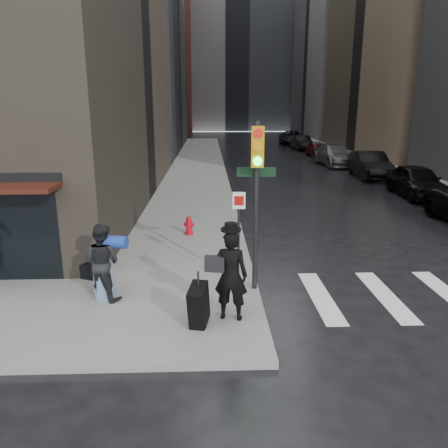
{
  "coord_description": "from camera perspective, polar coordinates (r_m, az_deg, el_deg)",
  "views": [
    {
      "loc": [
        0.79,
        -8.72,
        4.51
      ],
      "look_at": [
        1.21,
        3.07,
        1.3
      ],
      "focal_mm": 35.0,
      "sensor_mm": 36.0,
      "label": 1
    }
  ],
  "objects": [
    {
      "name": "bldg_left_far",
      "position": [
        72.55,
        -13.98,
        21.52
      ],
      "size": [
        22.0,
        20.0,
        26.0
      ],
      "primitive_type": "cube",
      "color": "#5E2720",
      "rests_on": "ground"
    },
    {
      "name": "sidewalk_left",
      "position": [
        36.01,
        -3.32,
        8.12
      ],
      "size": [
        4.0,
        50.0,
        0.15
      ],
      "primitive_type": "cube",
      "color": "slate",
      "rests_on": "ground"
    },
    {
      "name": "parked_car_3",
      "position": [
        35.39,
        14.22,
        8.73
      ],
      "size": [
        2.61,
        5.61,
        1.58
      ],
      "primitive_type": "imported",
      "rotation": [
        0.0,
        0.0,
        0.07
      ],
      "color": "#525257",
      "rests_on": "ground"
    },
    {
      "name": "parked_car_5",
      "position": [
        47.21,
        10.11,
        10.41
      ],
      "size": [
        1.86,
        4.6,
        1.48
      ],
      "primitive_type": "imported",
      "rotation": [
        0.0,
        0.0,
        0.06
      ],
      "color": "black",
      "rests_on": "ground"
    },
    {
      "name": "traffic_light",
      "position": [
        10.09,
        4.07,
        5.11
      ],
      "size": [
        1.01,
        0.47,
        4.03
      ],
      "rotation": [
        0.0,
        0.0,
        -0.06
      ],
      "color": "black",
      "rests_on": "ground"
    },
    {
      "name": "parked_car_2",
      "position": [
        29.79,
        18.5,
        7.35
      ],
      "size": [
        2.09,
        5.16,
        1.67
      ],
      "primitive_type": "imported",
      "rotation": [
        0.0,
        0.0,
        -0.06
      ],
      "color": "black",
      "rests_on": "ground"
    },
    {
      "name": "parked_car_1",
      "position": [
        24.3,
        23.87,
        5.15
      ],
      "size": [
        2.18,
        4.83,
        1.61
      ],
      "primitive_type": "imported",
      "rotation": [
        0.0,
        0.0,
        -0.06
      ],
      "color": "black",
      "rests_on": "ground"
    },
    {
      "name": "bldg_right_far",
      "position": [
        71.77,
        19.87,
        20.77
      ],
      "size": [
        22.0,
        20.0,
        25.0
      ],
      "primitive_type": "cube",
      "color": "gray",
      "rests_on": "ground"
    },
    {
      "name": "man_overcoat",
      "position": [
        9.04,
        0.02,
        -7.33
      ],
      "size": [
        1.3,
        1.02,
        2.13
      ],
      "rotation": [
        0.0,
        0.0,
        2.93
      ],
      "color": "black",
      "rests_on": "ground"
    },
    {
      "name": "fire_hydrant",
      "position": [
        15.25,
        -4.6,
        -0.31
      ],
      "size": [
        0.38,
        0.28,
        0.65
      ],
      "rotation": [
        0.0,
        0.0,
        -0.31
      ],
      "color": "#B90B18",
      "rests_on": "ground"
    },
    {
      "name": "bldg_distant",
      "position": [
        87.63,
        1.5,
        22.75
      ],
      "size": [
        40.0,
        12.0,
        32.0
      ],
      "primitive_type": "cube",
      "color": "gray",
      "rests_on": "ground"
    },
    {
      "name": "parked_car_6",
      "position": [
        53.21,
        8.89,
        11.05
      ],
      "size": [
        3.05,
        5.96,
        1.61
      ],
      "primitive_type": "imported",
      "rotation": [
        0.0,
        0.0,
        -0.07
      ],
      "color": "black",
      "rests_on": "ground"
    },
    {
      "name": "sidewalk_right",
      "position": [
        38.17,
        17.59,
        7.85
      ],
      "size": [
        3.0,
        50.0,
        0.15
      ],
      "primitive_type": "cube",
      "color": "slate",
      "rests_on": "ground"
    },
    {
      "name": "parked_car_4",
      "position": [
        41.33,
        12.19,
        9.58
      ],
      "size": [
        1.87,
        4.14,
        1.38
      ],
      "primitive_type": "imported",
      "rotation": [
        0.0,
        0.0,
        0.06
      ],
      "color": "#42110D",
      "rests_on": "ground"
    },
    {
      "name": "man_jeans",
      "position": [
        10.41,
        -15.62,
        -4.77
      ],
      "size": [
        1.24,
        1.05,
        1.8
      ],
      "rotation": [
        0.0,
        0.0,
        2.75
      ],
      "color": "black",
      "rests_on": "ground"
    },
    {
      "name": "ground",
      "position": [
        9.85,
        -6.58,
        -12.14
      ],
      "size": [
        140.0,
        140.0,
        0.0
      ],
      "primitive_type": "plane",
      "color": "black",
      "rests_on": "ground"
    }
  ]
}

